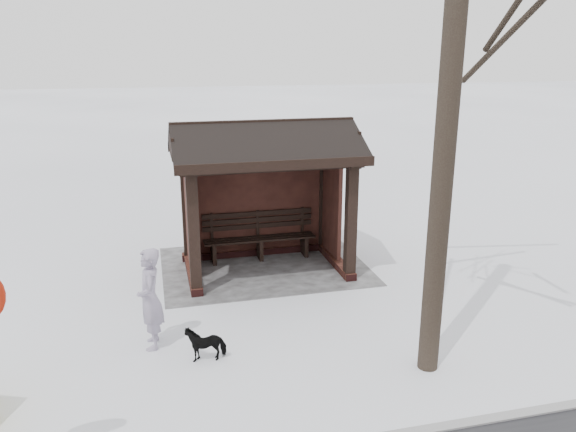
% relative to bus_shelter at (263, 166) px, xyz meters
% --- Properties ---
extents(ground, '(120.00, 120.00, 0.00)m').
position_rel_bus_shelter_xyz_m(ground, '(0.00, 0.16, -2.17)').
color(ground, white).
rests_on(ground, ground).
extents(trampled_patch, '(4.20, 3.20, 0.02)m').
position_rel_bus_shelter_xyz_m(trampled_patch, '(0.00, -0.04, -2.16)').
color(trampled_patch, gray).
rests_on(trampled_patch, ground).
extents(bus_shelter, '(3.60, 2.40, 3.09)m').
position_rel_bus_shelter_xyz_m(bus_shelter, '(0.00, 0.00, 0.00)').
color(bus_shelter, '#351413').
rests_on(bus_shelter, ground).
extents(pedestrian, '(0.38, 0.58, 1.58)m').
position_rel_bus_shelter_xyz_m(pedestrian, '(2.32, 2.79, -1.37)').
color(pedestrian, '#958AA2').
rests_on(pedestrian, ground).
extents(dog, '(0.60, 0.28, 0.50)m').
position_rel_bus_shelter_xyz_m(dog, '(1.56, 3.35, -1.91)').
color(dog, black).
rests_on(dog, ground).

